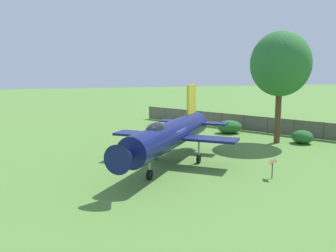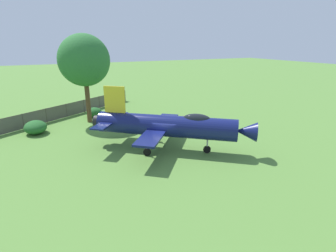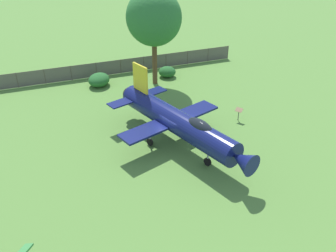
# 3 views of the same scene
# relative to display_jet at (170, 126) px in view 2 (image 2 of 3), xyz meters

# --- Properties ---
(ground_plane) EXTENTS (200.00, 200.00, 0.00)m
(ground_plane) POSITION_rel_display_jet_xyz_m (-0.31, 0.25, -2.09)
(ground_plane) COLOR #568438
(display_jet) EXTENTS (11.84, 10.47, 5.14)m
(display_jet) POSITION_rel_display_jet_xyz_m (0.00, 0.00, 0.00)
(display_jet) COLOR #111951
(display_jet) RESTS_ON ground_plane
(shade_tree) EXTENTS (5.36, 4.85, 9.46)m
(shade_tree) POSITION_rel_display_jet_xyz_m (-4.53, 11.21, 4.61)
(shade_tree) COLOR brown
(shade_tree) RESTS_ON ground_plane
(perimeter_fence) EXTENTS (24.81, 15.83, 1.62)m
(perimeter_fence) POSITION_rel_display_jet_xyz_m (-9.97, 12.33, -1.23)
(perimeter_fence) COLOR #4C4238
(perimeter_fence) RESTS_ON ground_plane
(shrub_near_fence) EXTENTS (2.09, 2.46, 1.28)m
(shrub_near_fence) POSITION_rel_display_jet_xyz_m (-10.00, 9.47, -1.45)
(shrub_near_fence) COLOR #235B26
(shrub_near_fence) RESTS_ON ground_plane
(shrub_by_tree) EXTENTS (1.84, 1.74, 1.14)m
(shrub_by_tree) POSITION_rel_display_jet_xyz_m (-3.65, 13.15, -1.52)
(shrub_by_tree) COLOR #235B26
(shrub_by_tree) RESTS_ON ground_plane
(info_plaque) EXTENTS (0.71, 0.60, 1.14)m
(info_plaque) POSITION_rel_display_jet_xyz_m (4.23, 4.99, -1.24)
(info_plaque) COLOR #333333
(info_plaque) RESTS_ON ground_plane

